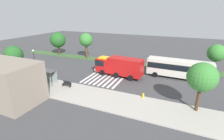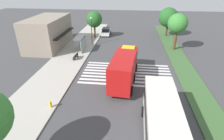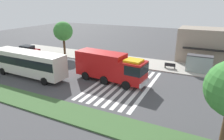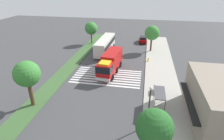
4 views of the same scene
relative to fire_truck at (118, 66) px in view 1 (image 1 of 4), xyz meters
name	(u,v)px [view 1 (image 1 of 4)]	position (x,y,z in m)	size (l,w,h in m)	color
ground_plane	(107,73)	(2.55, -0.25, -2.07)	(120.00, 120.00, 0.00)	#424244
sidewalk	(80,93)	(2.55, 9.57, -2.00)	(60.00, 5.79, 0.14)	#ADA89E
median_strip	(121,62)	(2.55, -8.68, -2.00)	(60.00, 3.00, 0.14)	#3D6033
crosswalk	(110,74)	(1.82, -0.25, -2.06)	(6.75, 12.47, 0.01)	silver
fire_truck	(118,66)	(0.00, 0.00, 0.00)	(9.78, 3.51, 3.74)	#B71414
parked_car_mid	(18,66)	(21.13, 5.48, -1.16)	(4.43, 2.18, 1.79)	silver
transit_bus	(179,68)	(-10.92, -3.37, 0.03)	(11.62, 3.08, 3.53)	silver
bus_stop_shelter	(47,73)	(9.93, 8.38, -0.18)	(3.50, 1.40, 2.46)	#4C4C51
bench_near_shelter	(67,84)	(5.93, 8.35, -1.47)	(1.60, 0.50, 0.90)	black
street_lamp	(35,61)	(13.77, 7.28, 1.30)	(0.36, 0.36, 5.37)	#2D2D30
storefront_building	(1,81)	(11.58, 15.29, 0.78)	(11.31, 6.46, 5.70)	gray
sidewalk_tree_far_west	(202,77)	(-13.74, 7.68, 2.60)	(3.54, 3.54, 6.33)	#47301E
sidewalk_tree_center	(14,55)	(18.61, 7.68, 2.08)	(3.46, 3.46, 5.76)	#47301E
median_tree_far_west	(216,53)	(-17.33, -8.68, 2.27)	(3.43, 3.43, 5.93)	#513823
median_tree_west	(86,40)	(12.46, -8.68, 2.86)	(3.50, 3.50, 6.62)	#513823
median_tree_center	(58,40)	(21.82, -8.68, 2.29)	(4.33, 4.33, 6.40)	#47301E
fire_hydrant	(143,96)	(-6.77, 7.18, -1.58)	(0.28, 0.28, 0.70)	gold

